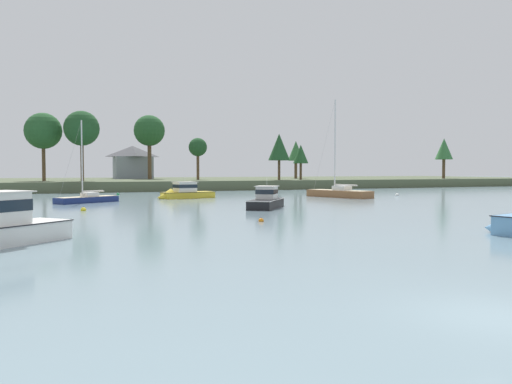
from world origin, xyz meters
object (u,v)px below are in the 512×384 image
at_px(mooring_buoy_orange, 261,221).
at_px(mooring_buoy_yellow, 83,210).
at_px(sailboat_navy, 87,201).
at_px(mooring_buoy_white, 397,195).
at_px(cruiser_yellow, 182,194).
at_px(mooring_buoy_green, 118,194).
at_px(sailboat_wood, 339,195).
at_px(cruiser_black, 268,203).

relative_size(mooring_buoy_orange, mooring_buoy_yellow, 0.81).
bearing_deg(mooring_buoy_orange, mooring_buoy_yellow, 127.56).
relative_size(sailboat_navy, mooring_buoy_white, 16.74).
xyz_separation_m(cruiser_yellow, mooring_buoy_green, (-6.34, 12.25, -0.40)).
distance_m(mooring_buoy_yellow, mooring_buoy_white, 42.27).
height_order(sailboat_wood, cruiser_black, sailboat_wood).
xyz_separation_m(sailboat_wood, cruiser_yellow, (-19.35, 5.04, 0.20)).
relative_size(mooring_buoy_orange, mooring_buoy_green, 0.90).
bearing_deg(cruiser_black, sailboat_wood, 39.91).
height_order(cruiser_yellow, mooring_buoy_white, cruiser_yellow).
bearing_deg(sailboat_wood, cruiser_yellow, 165.40).
distance_m(sailboat_wood, cruiser_yellow, 19.99).
xyz_separation_m(mooring_buoy_green, mooring_buoy_white, (34.88, -17.04, 0.02)).
xyz_separation_m(mooring_buoy_orange, mooring_buoy_white, (30.08, 24.90, 0.02)).
xyz_separation_m(mooring_buoy_orange, mooring_buoy_yellow, (-10.76, 14.00, 0.02)).
distance_m(mooring_buoy_orange, mooring_buoy_white, 39.04).
bearing_deg(cruiser_yellow, mooring_buoy_orange, -92.95).
bearing_deg(sailboat_navy, mooring_buoy_orange, -68.78).
distance_m(mooring_buoy_green, mooring_buoy_white, 38.82).
xyz_separation_m(cruiser_black, mooring_buoy_orange, (-5.48, -11.77, -0.37)).
distance_m(cruiser_black, mooring_buoy_yellow, 16.40).
distance_m(mooring_buoy_green, mooring_buoy_yellow, 28.57).
xyz_separation_m(cruiser_black, mooring_buoy_white, (24.60, 13.13, -0.35)).
bearing_deg(mooring_buoy_orange, sailboat_navy, 111.22).
bearing_deg(mooring_buoy_orange, sailboat_wood, 49.74).
bearing_deg(sailboat_navy, sailboat_wood, -1.33).
height_order(cruiser_black, sailboat_navy, sailboat_navy).
relative_size(mooring_buoy_orange, mooring_buoy_white, 0.75).
xyz_separation_m(mooring_buoy_yellow, mooring_buoy_white, (40.84, 10.90, 0.01)).
bearing_deg(cruiser_yellow, cruiser_black, -77.59).
bearing_deg(sailboat_navy, mooring_buoy_white, -0.67).
bearing_deg(mooring_buoy_yellow, mooring_buoy_green, 77.96).
distance_m(cruiser_black, mooring_buoy_green, 31.88).
distance_m(cruiser_yellow, mooring_buoy_orange, 29.73).
xyz_separation_m(sailboat_wood, sailboat_navy, (-30.73, 0.71, -0.07)).
distance_m(sailboat_wood, cruiser_black, 20.08).
height_order(cruiser_black, mooring_buoy_white, cruiser_black).
bearing_deg(mooring_buoy_green, mooring_buoy_orange, -83.47).
xyz_separation_m(sailboat_wood, mooring_buoy_green, (-25.68, 17.29, -0.20)).
distance_m(sailboat_wood, mooring_buoy_white, 9.20).
height_order(sailboat_wood, cruiser_yellow, sailboat_wood).
xyz_separation_m(sailboat_wood, mooring_buoy_white, (9.20, 0.24, -0.19)).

